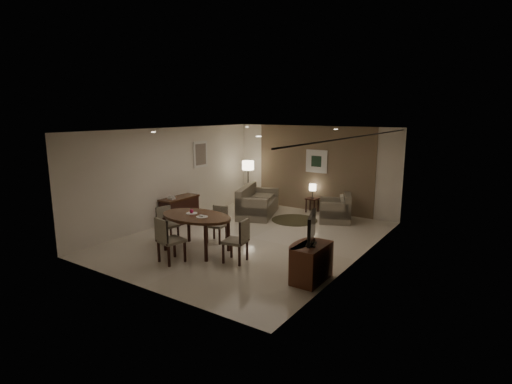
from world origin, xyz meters
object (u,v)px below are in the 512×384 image
Objects in this scene: tv_cabinet at (312,263)px; armchair at (335,208)px; chair_left at (168,225)px; chair_far at (217,225)px; side_table at (312,205)px; sofa at (258,201)px; dining_table at (197,233)px; chair_right at (235,241)px; chair_near at (171,240)px; console_desk at (180,210)px; floor_lamp at (248,184)px.

tv_cabinet is 4.32m from armchair.
chair_far is at bearing -42.45° from chair_left.
tv_cabinet reaches higher than side_table.
sofa reaches higher than chair_far.
tv_cabinet is at bearing -0.58° from dining_table.
chair_right is 2.09× the size of side_table.
sofa reaches higher than side_table.
chair_near is (-2.87, -0.79, 0.14)m from tv_cabinet.
chair_left is (-0.98, -0.67, -0.00)m from chair_far.
chair_near is at bearing -66.20° from chair_right.
side_table is (0.60, 4.72, -0.19)m from dining_table.
chair_right is at bearing -83.50° from side_table.
side_table is (1.23, 1.24, -0.22)m from sofa.
console_desk is 0.67× the size of dining_table.
console_desk is 2.42m from sofa.
console_desk is at bearing 125.57° from sofa.
chair_near is at bearing -98.00° from chair_far.
floor_lamp reaches higher than sofa.
chair_right is 5.06m from floor_lamp.
dining_table is (1.98, -1.47, 0.04)m from console_desk.
floor_lamp reaches higher than dining_table.
side_table is (-2.31, 4.75, -0.12)m from tv_cabinet.
chair_left reaches higher than side_table.
armchair is 2.02× the size of side_table.
floor_lamp reaches higher than console_desk.
chair_far is at bearing -49.53° from armchair.
side_table is (2.58, 3.25, -0.15)m from console_desk.
chair_far is 0.91× the size of chair_right.
chair_right is at bearing -58.06° from floor_lamp.
floor_lamp reaches higher than side_table.
console_desk reaches higher than side_table.
chair_left is 0.45× the size of sofa.
chair_right is (1.18, -0.82, 0.04)m from chair_far.
chair_near is 1.14× the size of chair_left.
armchair is at bearing -95.19° from sofa.
dining_table is at bearing -97.75° from chair_far.
console_desk is 1.41× the size of chair_left.
armchair is at bearing 68.29° from dining_table.
chair_right is 0.50× the size of sofa.
sofa is 2.35m from armchair.
tv_cabinet is at bearing -17.05° from console_desk.
tv_cabinet is 2.98m from chair_near.
armchair is at bearing -20.16° from chair_left.
sofa is 4.18× the size of side_table.
floor_lamp is (-1.56, 5.04, 0.28)m from chair_near.
chair_left is 0.94× the size of armchair.
chair_right is at bearing -26.11° from console_desk.
floor_lamp is at bearing 109.88° from dining_table.
chair_near is 1.34m from chair_right.
armchair reaches higher than tv_cabinet.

